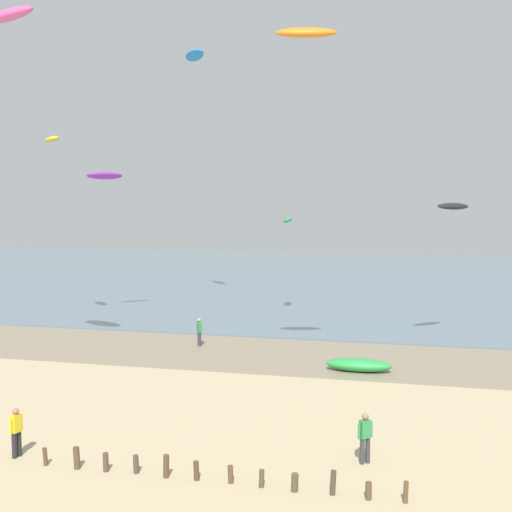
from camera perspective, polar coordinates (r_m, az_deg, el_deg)
wet_sand_strip at (r=37.66m, az=-1.16°, el=-8.57°), size 120.00×8.64×0.01m
sea at (r=75.86m, az=6.29°, el=-1.81°), size 160.00×70.00×0.10m
groyne_mid at (r=21.23m, az=-4.31°, el=-18.48°), size 11.79×0.35×0.76m
person_nearest_camera at (r=24.21m, az=-20.40°, el=-14.26°), size 0.29×0.56×1.71m
person_by_waterline at (r=39.48m, az=-5.03°, el=-6.61°), size 0.39×0.48×1.71m
person_left_flank at (r=22.58m, az=9.61°, el=-15.44°), size 0.47×0.40×1.71m
grounded_kite at (r=34.14m, az=9.05°, el=-9.46°), size 3.38×1.24×0.67m
kite_aloft_0 at (r=48.49m, az=2.80°, el=3.20°), size 1.19×2.32×0.60m
kite_aloft_1 at (r=31.48m, az=4.44°, el=19.07°), size 2.98×1.56×0.74m
kite_aloft_2 at (r=40.26m, az=17.01°, el=4.22°), size 2.36×2.31×0.51m
kite_aloft_3 at (r=54.20m, az=-5.45°, el=17.22°), size 3.08×3.65×0.89m
kite_aloft_4 at (r=48.63m, az=-13.22°, el=6.93°), size 2.60×2.45×0.77m
kite_aloft_5 at (r=34.65m, az=-20.96°, el=19.26°), size 3.74×2.52×0.98m
kite_aloft_6 at (r=46.55m, az=-17.55°, el=9.80°), size 2.27×2.28×0.52m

